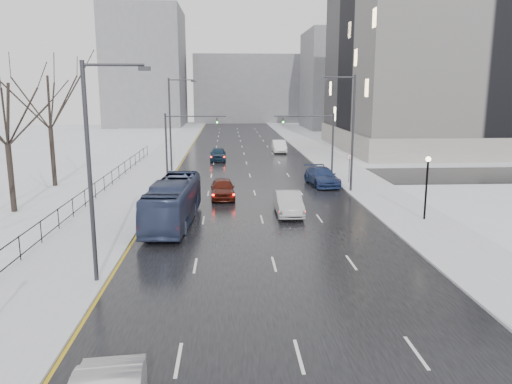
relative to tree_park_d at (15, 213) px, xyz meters
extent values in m
cube|color=black|center=(17.80, 26.00, 0.02)|extent=(16.00, 150.00, 0.04)
cube|color=black|center=(17.80, 14.00, 0.02)|extent=(130.00, 10.00, 0.04)
cube|color=silver|center=(7.30, 26.00, 0.08)|extent=(5.00, 150.00, 0.16)
cube|color=silver|center=(28.30, 26.00, 0.08)|extent=(5.00, 150.00, 0.16)
cube|color=white|center=(-2.20, 26.00, 0.06)|extent=(14.00, 150.00, 0.12)
cube|color=black|center=(4.80, -4.00, 1.41)|extent=(0.04, 70.00, 0.05)
cube|color=black|center=(4.80, -4.00, 0.41)|extent=(0.04, 70.00, 0.05)
cylinder|color=black|center=(4.80, -4.00, 0.81)|extent=(0.06, 0.06, 1.30)
cylinder|color=#2D2D33|center=(26.20, 6.00, 5.00)|extent=(0.20, 0.20, 10.00)
cylinder|color=#2D2D33|center=(24.90, 6.00, 9.80)|extent=(2.60, 0.12, 0.12)
cube|color=#2D2D33|center=(23.60, 6.00, 9.65)|extent=(0.50, 0.25, 0.18)
cylinder|color=#2D2D33|center=(9.40, -14.00, 5.00)|extent=(0.20, 0.20, 10.00)
cylinder|color=#2D2D33|center=(10.70, -14.00, 9.80)|extent=(2.60, 0.12, 0.12)
cube|color=#2D2D33|center=(12.00, -14.00, 9.65)|extent=(0.50, 0.25, 0.18)
cylinder|color=#2D2D33|center=(9.40, 18.00, 5.00)|extent=(0.20, 0.20, 10.00)
cylinder|color=#2D2D33|center=(10.70, 18.00, 9.80)|extent=(2.60, 0.12, 0.12)
cube|color=#2D2D33|center=(12.00, 18.00, 9.65)|extent=(0.50, 0.25, 0.18)
cylinder|color=black|center=(28.80, -4.00, 2.16)|extent=(0.14, 0.14, 4.00)
sphere|color=#FFE5B2|center=(28.80, -4.00, 4.26)|extent=(0.36, 0.36, 0.36)
cylinder|color=#2D2D33|center=(26.20, 14.00, 3.25)|extent=(0.20, 0.20, 6.50)
cylinder|color=#2D2D33|center=(23.20, 14.00, 6.20)|extent=(6.00, 0.12, 0.12)
imported|color=#2D2D33|center=(21.10, 14.00, 5.60)|extent=(0.15, 0.18, 0.90)
sphere|color=#19FF33|center=(21.10, 13.85, 5.60)|extent=(0.16, 0.16, 0.16)
cylinder|color=#2D2D33|center=(9.40, 14.00, 3.25)|extent=(0.20, 0.20, 6.50)
cylinder|color=#2D2D33|center=(12.40, 14.00, 6.20)|extent=(6.00, 0.12, 0.12)
imported|color=#2D2D33|center=(14.50, 14.00, 5.60)|extent=(0.15, 0.18, 0.90)
sphere|color=#19FF33|center=(14.50, 13.85, 5.60)|extent=(0.16, 0.16, 0.16)
cylinder|color=#2D2D33|center=(27.00, 10.00, 1.41)|extent=(0.06, 0.06, 2.50)
cylinder|color=white|center=(27.00, 10.00, 2.56)|extent=(0.60, 0.03, 0.60)
torus|color=#B20C0C|center=(27.00, 10.00, 2.56)|extent=(0.58, 0.06, 0.58)
cube|color=gray|center=(52.80, 38.00, 12.00)|extent=(40.00, 30.00, 24.00)
cube|color=gray|center=(52.80, 38.00, 1.50)|extent=(40.60, 30.60, 3.00)
cube|color=slate|center=(45.80, 81.00, 11.00)|extent=(24.00, 20.00, 22.00)
cube|color=slate|center=(-4.20, 91.00, 14.00)|extent=(18.00, 22.00, 28.00)
cube|color=slate|center=(21.80, 106.00, 9.00)|extent=(30.00, 18.00, 18.00)
imported|color=navy|center=(11.86, -3.68, 1.50)|extent=(3.11, 10.61, 2.92)
imported|color=#49150C|center=(15.07, 4.04, 0.85)|extent=(2.09, 4.85, 1.63)
imported|color=#A3A4A7|center=(19.78, -1.71, 0.87)|extent=(1.77, 5.03, 1.66)
imported|color=navy|center=(24.25, 9.18, 0.86)|extent=(2.94, 5.89, 1.64)
imported|color=#14293E|center=(14.30, 26.43, 0.86)|extent=(1.95, 4.84, 1.65)
imported|color=white|center=(22.86, 34.38, 0.90)|extent=(1.91, 5.26, 1.72)
camera|label=1|loc=(15.49, -36.09, 8.76)|focal=35.00mm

